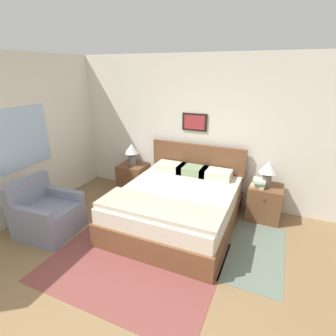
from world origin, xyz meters
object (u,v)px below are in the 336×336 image
Objects in this scene: bed at (177,206)px; nightstand_by_door at (264,202)px; table_lamp_near_window at (132,151)px; table_lamp_by_door at (268,170)px; nightstand_near_window at (134,178)px; armchair at (47,215)px.

bed is 1.46m from nightstand_by_door.
table_lamp_by_door is at bearing 0.00° from table_lamp_near_window.
bed reaches higher than nightstand_by_door.
nightstand_near_window is at bearing 9.75° from table_lamp_near_window.
nightstand_by_door is 2.57m from table_lamp_near_window.
nightstand_near_window is 1.00× the size of nightstand_by_door.
table_lamp_by_door is (2.49, 0.00, 0.00)m from table_lamp_near_window.
table_lamp_near_window is (-0.01, -0.00, 0.57)m from nightstand_near_window.
table_lamp_near_window is at bearing 180.00° from table_lamp_by_door.
armchair is 1.45× the size of nightstand_near_window.
nightstand_by_door is (2.50, 0.00, 0.00)m from nightstand_near_window.
table_lamp_near_window is (-2.51, -0.00, 0.57)m from nightstand_by_door.
nightstand_near_window is 1.36× the size of table_lamp_by_door.
table_lamp_near_window is 2.49m from table_lamp_by_door.
bed reaches higher than armchair.
nightstand_near_window is 0.57m from table_lamp_near_window.
nightstand_by_door is 1.36× the size of table_lamp_near_window.
bed is at bearing 116.16° from armchair.
table_lamp_near_window is (-1.26, 0.75, 0.53)m from bed.
table_lamp_by_door reaches higher than armchair.
armchair is at bearing -149.22° from table_lamp_by_door.
table_lamp_near_window is at bearing -170.25° from nightstand_near_window.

